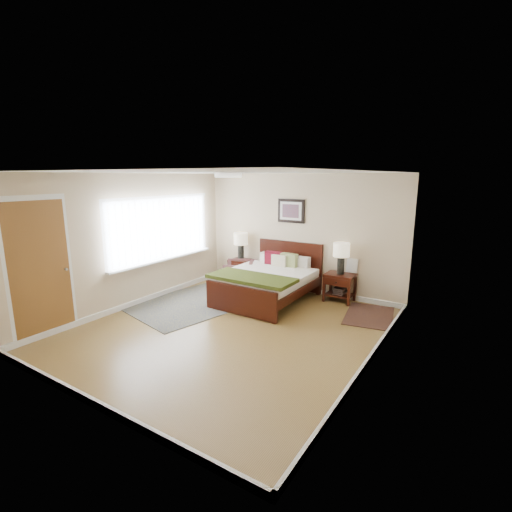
# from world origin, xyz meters

# --- Properties ---
(floor) EXTENTS (5.00, 5.00, 0.00)m
(floor) POSITION_xyz_m (0.00, 0.00, 0.00)
(floor) COLOR olive
(floor) RESTS_ON ground
(back_wall) EXTENTS (4.50, 0.04, 2.50)m
(back_wall) POSITION_xyz_m (0.00, 2.50, 1.25)
(back_wall) COLOR #C7B390
(back_wall) RESTS_ON ground
(front_wall) EXTENTS (4.50, 0.04, 2.50)m
(front_wall) POSITION_xyz_m (0.00, -2.50, 1.25)
(front_wall) COLOR #C7B390
(front_wall) RESTS_ON ground
(left_wall) EXTENTS (0.04, 5.00, 2.50)m
(left_wall) POSITION_xyz_m (-2.25, 0.00, 1.25)
(left_wall) COLOR #C7B390
(left_wall) RESTS_ON ground
(right_wall) EXTENTS (0.04, 5.00, 2.50)m
(right_wall) POSITION_xyz_m (2.25, 0.00, 1.25)
(right_wall) COLOR #C7B390
(right_wall) RESTS_ON ground
(ceiling) EXTENTS (4.50, 5.00, 0.02)m
(ceiling) POSITION_xyz_m (0.00, 0.00, 2.50)
(ceiling) COLOR white
(ceiling) RESTS_ON back_wall
(window) EXTENTS (0.11, 2.72, 1.32)m
(window) POSITION_xyz_m (-2.20, 0.70, 1.38)
(window) COLOR silver
(window) RESTS_ON left_wall
(door) EXTENTS (0.06, 1.00, 2.18)m
(door) POSITION_xyz_m (-2.23, -1.75, 1.07)
(door) COLOR silver
(door) RESTS_ON ground
(ceil_fixture) EXTENTS (0.44, 0.44, 0.08)m
(ceil_fixture) POSITION_xyz_m (0.00, 0.00, 2.47)
(ceil_fixture) COLOR white
(ceil_fixture) RESTS_ON ceiling
(bed) EXTENTS (1.62, 1.95, 1.05)m
(bed) POSITION_xyz_m (-0.20, 1.54, 0.49)
(bed) COLOR #330D07
(bed) RESTS_ON ground
(wall_art) EXTENTS (0.62, 0.05, 0.50)m
(wall_art) POSITION_xyz_m (-0.20, 2.47, 1.72)
(wall_art) COLOR black
(wall_art) RESTS_ON back_wall
(nightstand_left) EXTENTS (0.47, 0.43, 0.56)m
(nightstand_left) POSITION_xyz_m (-1.36, 2.25, 0.44)
(nightstand_left) COLOR #330D07
(nightstand_left) RESTS_ON ground
(nightstand_right) EXTENTS (0.57, 0.42, 0.56)m
(nightstand_right) POSITION_xyz_m (1.01, 2.26, 0.35)
(nightstand_right) COLOR #330D07
(nightstand_right) RESTS_ON ground
(lamp_left) EXTENTS (0.32, 0.32, 0.61)m
(lamp_left) POSITION_xyz_m (-1.36, 2.27, 0.99)
(lamp_left) COLOR black
(lamp_left) RESTS_ON nightstand_left
(lamp_right) EXTENTS (0.32, 0.32, 0.61)m
(lamp_right) POSITION_xyz_m (1.01, 2.27, 0.98)
(lamp_right) COLOR black
(lamp_right) RESTS_ON nightstand_right
(armchair) EXTENTS (0.92, 0.91, 0.63)m
(armchair) POSITION_xyz_m (-1.13, 1.91, 0.31)
(armchair) COLOR brown
(armchair) RESTS_ON ground
(rug_persian) EXTENTS (2.33, 2.90, 0.01)m
(rug_persian) POSITION_xyz_m (-1.35, 0.71, 0.01)
(rug_persian) COLOR #0C1A3D
(rug_persian) RESTS_ON ground
(rug_navy) EXTENTS (0.99, 1.31, 0.01)m
(rug_navy) POSITION_xyz_m (1.75, 1.80, 0.01)
(rug_navy) COLOR black
(rug_navy) RESTS_ON ground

